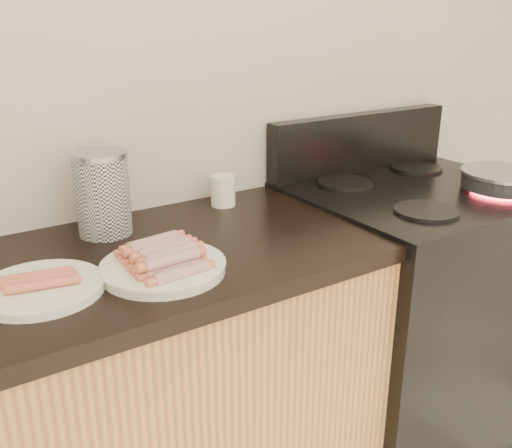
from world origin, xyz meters
TOP-DOWN VIEW (x-y plane):
  - wall_back at (0.00, 2.00)m, footprint 4.00×0.04m
  - stove at (0.78, 1.68)m, footprint 0.76×0.65m
  - stove_panel at (0.78, 1.96)m, footprint 0.76×0.06m
  - burner_near_left at (0.61, 1.51)m, footprint 0.18×0.18m
  - burner_near_right at (0.95, 1.51)m, footprint 0.18×0.18m
  - burner_far_left at (0.61, 1.84)m, footprint 0.18×0.18m
  - burner_far_right at (0.95, 1.84)m, footprint 0.18×0.18m
  - frying_pan at (0.97, 1.51)m, footprint 0.28×0.43m
  - main_plate at (-0.16, 1.57)m, footprint 0.29×0.29m
  - side_plate at (-0.41, 1.62)m, footprint 0.30×0.30m
  - hotdog_pile at (-0.16, 1.57)m, footprint 0.12×0.20m
  - plain_sausages at (-0.41, 1.62)m, footprint 0.13×0.10m
  - canister at (-0.18, 1.87)m, footprint 0.14×0.14m
  - mug at (0.19, 1.90)m, footprint 0.07×0.07m

SIDE VIEW (x-z plane):
  - stove at x=0.78m, z-range 0.00..0.91m
  - main_plate at x=-0.16m, z-range 0.90..0.92m
  - side_plate at x=-0.41m, z-range 0.90..0.92m
  - burner_near_left at x=0.61m, z-range 0.91..0.92m
  - burner_near_right at x=0.95m, z-range 0.91..0.92m
  - burner_far_left at x=0.61m, z-range 0.91..0.92m
  - burner_far_right at x=0.95m, z-range 0.91..0.92m
  - plain_sausages at x=-0.41m, z-range 0.92..0.94m
  - hotdog_pile at x=-0.16m, z-range 0.92..0.96m
  - mug at x=0.19m, z-range 0.90..0.99m
  - frying_pan at x=0.97m, z-range 0.92..0.98m
  - canister at x=-0.18m, z-range 0.90..1.12m
  - stove_panel at x=0.78m, z-range 0.91..1.11m
  - wall_back at x=0.00m, z-range 0.00..2.60m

